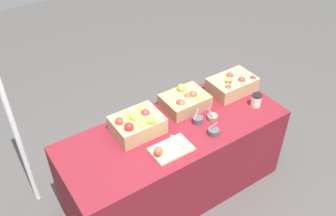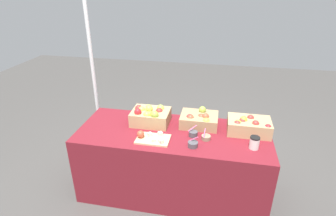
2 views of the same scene
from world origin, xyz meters
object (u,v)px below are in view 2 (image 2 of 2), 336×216
coffee_cup (254,143)px  sample_bowl_near (193,144)px  sample_bowl_mid (206,137)px  cutting_board_front (151,138)px  apple_crate_right (150,116)px  sample_bowl_far (193,134)px  tent_pole (93,72)px  apple_crate_left (249,126)px  apple_crate_middle (199,120)px

coffee_cup → sample_bowl_near: bearing=-171.5°
sample_bowl_near → sample_bowl_mid: size_ratio=1.09×
cutting_board_front → coffee_cup: 0.94m
apple_crate_right → sample_bowl_mid: bearing=-19.7°
sample_bowl_far → tent_pole: (-1.29, 0.64, 0.33)m
apple_crate_left → sample_bowl_far: bearing=-161.5°
sample_bowl_far → coffee_cup: (0.56, -0.10, 0.03)m
apple_crate_middle → tent_pole: (-1.32, 0.41, 0.30)m
tent_pole → apple_crate_middle: bearing=-17.3°
cutting_board_front → coffee_cup: coffee_cup is taller
apple_crate_left → apple_crate_middle: 0.49m
apple_crate_left → apple_crate_right: (-0.99, 0.00, 0.01)m
coffee_cup → tent_pole: bearing=158.2°
apple_crate_middle → tent_pole: bearing=162.7°
sample_bowl_mid → coffee_cup: size_ratio=0.84×
sample_bowl_far → sample_bowl_mid: bearing=-15.9°
cutting_board_front → sample_bowl_far: bearing=21.1°
sample_bowl_near → tent_pole: 1.58m
cutting_board_front → sample_bowl_near: (0.40, -0.04, 0.00)m
apple_crate_left → coffee_cup: apple_crate_left is taller
apple_crate_left → cutting_board_front: apple_crate_left is taller
apple_crate_left → sample_bowl_far: size_ratio=3.93×
apple_crate_middle → sample_bowl_near: size_ratio=3.57×
apple_crate_left → apple_crate_right: bearing=179.9°
tent_pole → coffee_cup: bearing=-21.8°
apple_crate_right → sample_bowl_far: (0.47, -0.18, -0.06)m
sample_bowl_near → coffee_cup: coffee_cup is taller
apple_crate_left → cutting_board_front: bearing=-160.4°
apple_crate_left → sample_bowl_far: apple_crate_left is taller
apple_crate_left → sample_bowl_mid: apple_crate_left is taller
apple_crate_middle → sample_bowl_mid: 0.28m
sample_bowl_far → cutting_board_front: bearing=-158.9°
apple_crate_right → sample_bowl_far: bearing=-20.6°
sample_bowl_mid → sample_bowl_far: bearing=164.1°
apple_crate_left → apple_crate_right: apple_crate_right is taller
coffee_cup → tent_pole: 2.01m
apple_crate_middle → sample_bowl_near: apple_crate_middle is taller
apple_crate_right → tent_pole: 0.98m
apple_crate_middle → tent_pole: tent_pole is taller
apple_crate_right → sample_bowl_far: size_ratio=3.70×
apple_crate_left → cutting_board_front: 0.96m
sample_bowl_mid → sample_bowl_far: sample_bowl_far is taller
sample_bowl_near → sample_bowl_mid: sample_bowl_near is taller
cutting_board_front → sample_bowl_near: sample_bowl_near is taller
apple_crate_middle → coffee_cup: 0.62m
apple_crate_left → apple_crate_right: size_ratio=1.06×
apple_crate_middle → sample_bowl_far: bearing=-98.8°
coffee_cup → tent_pole: tent_pole is taller
sample_bowl_near → sample_bowl_far: bearing=95.6°
apple_crate_middle → coffee_cup: apple_crate_middle is taller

